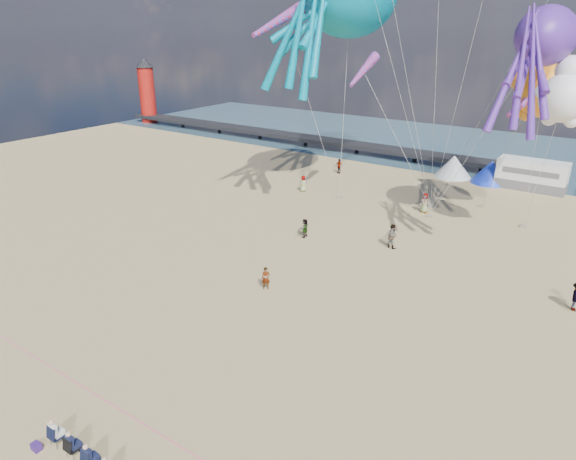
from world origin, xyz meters
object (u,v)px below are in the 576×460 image
(beachgoer_1, at_px, (392,236))
(kite_teddy_orange, at_px, (544,89))
(beachgoer_3, at_px, (339,166))
(beachgoer_6, at_px, (303,184))
(motorhome_0, at_px, (532,175))
(sandbag_d, at_px, (482,206))
(tent_white, at_px, (453,166))
(cooler_purple, at_px, (36,447))
(sandbag_e, at_px, (431,209))
(lighthouse, at_px, (147,95))
(kite_panda, at_px, (564,98))
(windsock_mid, at_px, (531,97))
(sandbag_c, at_px, (523,226))
(sandbag_a, at_px, (339,197))
(kite_octopus_purple, at_px, (546,36))
(beachgoer_0, at_px, (425,203))
(windsock_right, at_px, (363,71))
(beachgoer_4, at_px, (305,228))
(tent_blue, at_px, (491,172))
(windsock_left, at_px, (282,19))
(spectator_row, at_px, (91,456))
(standing_person, at_px, (266,278))
(sandbag_b, at_px, (429,216))

(beachgoer_1, height_order, kite_teddy_orange, kite_teddy_orange)
(beachgoer_3, bearing_deg, beachgoer_6, -83.21)
(motorhome_0, relative_size, sandbag_d, 13.20)
(tent_white, relative_size, cooler_purple, 10.00)
(motorhome_0, bearing_deg, cooler_purple, -100.31)
(beachgoer_3, height_order, sandbag_e, beachgoer_3)
(lighthouse, xyz_separation_m, beachgoer_3, (42.93, -9.88, -3.68))
(kite_panda, relative_size, windsock_mid, 1.03)
(sandbag_c, bearing_deg, sandbag_a, -172.68)
(tent_white, distance_m, kite_octopus_purple, 23.61)
(beachgoer_0, distance_m, windsock_right, 12.76)
(kite_octopus_purple, bearing_deg, beachgoer_4, -170.35)
(lighthouse, distance_m, tent_blue, 58.23)
(windsock_mid, bearing_deg, beachgoer_0, -152.61)
(tent_white, distance_m, windsock_right, 19.04)
(sandbag_c, bearing_deg, beachgoer_4, -138.86)
(beachgoer_1, xyz_separation_m, windsock_left, (-11.46, 2.01, 15.21))
(motorhome_0, bearing_deg, windsock_mid, -86.00)
(sandbag_a, xyz_separation_m, kite_teddy_orange, (15.98, 2.63, 11.03))
(sandbag_a, relative_size, kite_octopus_purple, 0.05)
(tent_white, relative_size, windsock_left, 0.56)
(spectator_row, xyz_separation_m, kite_octopus_purple, (7.98, 31.26, 14.39))
(beachgoer_6, height_order, windsock_left, windsock_left)
(standing_person, distance_m, beachgoer_4, 9.03)
(beachgoer_4, xyz_separation_m, beachgoer_6, (-6.59, 9.83, 0.08))
(windsock_mid, bearing_deg, beachgoer_4, -114.87)
(sandbag_d, distance_m, kite_panda, 14.96)
(sandbag_a, relative_size, windsock_right, 0.11)
(beachgoer_1, height_order, windsock_mid, windsock_mid)
(tent_white, relative_size, kite_panda, 0.73)
(sandbag_d, bearing_deg, kite_panda, -52.95)
(beachgoer_0, height_order, windsock_left, windsock_left)
(tent_white, xyz_separation_m, sandbag_e, (1.94, -11.91, -1.09))
(beachgoer_1, height_order, sandbag_c, beachgoer_1)
(beachgoer_4, height_order, beachgoer_6, beachgoer_6)
(motorhome_0, xyz_separation_m, sandbag_c, (1.84, -11.70, -1.39))
(lighthouse, distance_m, beachgoer_3, 44.20)
(beachgoer_1, distance_m, kite_teddy_orange, 16.31)
(standing_person, relative_size, beachgoer_3, 0.91)
(sandbag_c, height_order, sandbag_d, same)
(sandbag_e, height_order, windsock_right, windsock_right)
(kite_panda, bearing_deg, beachgoer_0, 179.85)
(kite_teddy_orange, bearing_deg, sandbag_a, 169.05)
(spectator_row, xyz_separation_m, sandbag_d, (3.73, 39.12, -0.54))
(windsock_left, bearing_deg, beachgoer_4, -33.37)
(beachgoer_4, height_order, sandbag_b, beachgoer_4)
(beachgoer_6, height_order, kite_octopus_purple, kite_octopus_purple)
(sandbag_c, bearing_deg, lighthouse, 166.19)
(kite_panda, distance_m, kite_teddy_orange, 5.82)
(sandbag_a, distance_m, kite_teddy_orange, 19.60)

